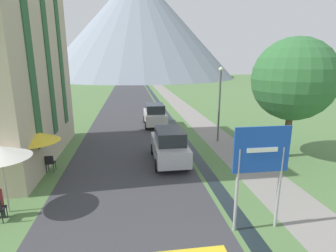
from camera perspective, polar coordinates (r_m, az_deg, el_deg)
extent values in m
plane|color=#517542|center=(23.39, -2.17, 0.96)|extent=(160.00, 160.00, 0.00)
cube|color=#38383D|center=(33.09, -8.31, 4.67)|extent=(6.40, 60.00, 0.01)
cube|color=gray|center=(33.62, 2.18, 4.95)|extent=(2.20, 60.00, 0.01)
cube|color=black|center=(33.28, -1.91, 4.86)|extent=(0.60, 60.00, 0.00)
cone|color=gray|center=(90.67, -6.45, 20.90)|extent=(61.46, 61.46, 32.74)
cube|color=#285633|center=(12.83, -27.91, 14.21)|extent=(0.06, 0.70, 8.48)
cube|color=#285633|center=(15.26, -24.70, 14.25)|extent=(0.06, 0.70, 8.48)
cube|color=#285633|center=(17.72, -22.37, 14.25)|extent=(0.06, 0.70, 8.48)
cylinder|color=#9E9EA3|center=(8.55, 14.72, -13.54)|extent=(0.10, 0.10, 2.73)
cylinder|color=#9E9EA3|center=(9.15, 22.99, -12.33)|extent=(0.10, 0.10, 2.73)
cube|color=#1947B7|center=(8.32, 19.78, -4.87)|extent=(1.77, 0.05, 1.43)
cube|color=white|center=(8.29, 19.87, -4.93)|extent=(0.97, 0.02, 0.14)
cube|color=#B2B2B7|center=(14.00, 0.26, -4.92)|extent=(1.64, 3.91, 0.84)
cube|color=#23282D|center=(13.59, 0.38, -2.15)|extent=(1.40, 2.15, 0.68)
cylinder|color=black|center=(15.19, -3.33, -5.09)|extent=(0.18, 0.60, 0.60)
cylinder|color=black|center=(15.39, 2.49, -4.82)|extent=(0.18, 0.60, 0.60)
cylinder|color=black|center=(12.94, -2.42, -8.55)|extent=(0.18, 0.60, 0.60)
cylinder|color=black|center=(13.17, 4.43, -8.17)|extent=(0.18, 0.60, 0.60)
cube|color=silver|center=(21.90, -2.88, 1.99)|extent=(1.69, 3.82, 0.84)
cube|color=#23282D|center=(21.57, -2.85, 3.86)|extent=(1.44, 2.10, 0.68)
cylinder|color=black|center=(23.09, -5.13, 1.51)|extent=(0.18, 0.60, 0.60)
cylinder|color=black|center=(23.23, -1.16, 1.63)|extent=(0.18, 0.60, 0.60)
cylinder|color=black|center=(20.79, -4.77, 0.12)|extent=(0.18, 0.60, 0.60)
cylinder|color=black|center=(20.93, -0.37, 0.27)|extent=(0.18, 0.60, 0.60)
cube|color=black|center=(14.07, -24.20, -7.28)|extent=(0.40, 0.40, 0.04)
cube|color=black|center=(13.84, -24.48, -6.77)|extent=(0.40, 0.04, 0.40)
cylinder|color=black|center=(14.35, -24.58, -7.88)|extent=(0.03, 0.03, 0.45)
cylinder|color=black|center=(14.25, -23.26, -7.88)|extent=(0.03, 0.03, 0.45)
cylinder|color=black|center=(14.04, -24.96, -8.38)|extent=(0.03, 0.03, 0.45)
cylinder|color=black|center=(13.95, -23.62, -8.39)|extent=(0.03, 0.03, 0.45)
cube|color=black|center=(14.53, -26.48, -6.87)|extent=(0.40, 0.40, 0.04)
cube|color=black|center=(14.30, -26.78, -6.37)|extent=(0.40, 0.04, 0.40)
cylinder|color=black|center=(14.81, -26.81, -7.45)|extent=(0.03, 0.03, 0.45)
cylinder|color=black|center=(14.70, -25.55, -7.46)|extent=(0.03, 0.03, 0.45)
cylinder|color=black|center=(14.51, -27.23, -7.93)|extent=(0.03, 0.03, 0.45)
cylinder|color=black|center=(14.40, -25.94, -7.94)|extent=(0.03, 0.03, 0.45)
cylinder|color=black|center=(10.95, -31.64, -15.60)|extent=(0.03, 0.03, 0.45)
cylinder|color=black|center=(10.68, -32.37, -16.46)|extent=(0.03, 0.03, 0.45)
cylinder|color=#B7B2A8|center=(10.90, -32.00, -10.19)|extent=(0.06, 0.06, 2.37)
cone|color=silver|center=(10.54, -32.76, -4.77)|extent=(1.98, 1.98, 0.42)
cylinder|color=#B7B2A8|center=(13.30, -26.82, -6.00)|extent=(0.06, 0.06, 2.11)
cone|color=yellow|center=(13.03, -27.28, -2.03)|extent=(2.25, 2.25, 0.45)
cylinder|color=#282833|center=(11.03, -32.32, -15.44)|extent=(0.14, 0.14, 0.46)
cylinder|color=#282833|center=(12.45, -29.15, -11.69)|extent=(0.14, 0.14, 0.46)
cylinder|color=#282833|center=(12.39, -28.36, -11.73)|extent=(0.14, 0.14, 0.46)
cylinder|color=navy|center=(12.22, -29.05, -9.45)|extent=(0.32, 0.32, 0.60)
sphere|color=tan|center=(12.08, -29.27, -7.69)|extent=(0.22, 0.22, 0.22)
cylinder|color=#282833|center=(13.81, -26.80, -8.02)|extent=(0.14, 0.14, 0.87)
cylinder|color=#282833|center=(13.76, -26.09, -8.03)|extent=(0.14, 0.14, 0.87)
cylinder|color=navy|center=(13.54, -26.79, -5.08)|extent=(0.32, 0.32, 0.63)
sphere|color=beige|center=(13.42, -26.98, -3.41)|extent=(0.22, 0.22, 0.22)
cylinder|color=#515156|center=(17.56, 11.08, 4.06)|extent=(0.12, 0.12, 4.63)
sphere|color=silver|center=(17.32, 11.46, 12.02)|extent=(0.28, 0.28, 0.28)
cylinder|color=brown|center=(16.05, 24.53, -1.85)|extent=(0.36, 0.36, 2.46)
sphere|color=#336B38|center=(15.56, 25.69, 9.17)|extent=(4.37, 4.37, 4.37)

